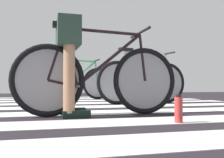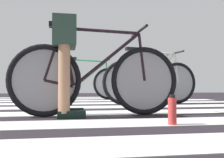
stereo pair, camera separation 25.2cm
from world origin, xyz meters
The scene contains 7 objects.
ground centered at (0.00, 0.00, 0.01)m, with size 18.00×14.00×0.02m.
crosswalk_markings centered at (0.04, 0.17, 0.02)m, with size 5.45×5.77×0.00m.
bicycle_1_of_3 centered at (-0.06, -1.25, 0.41)m, with size 1.74×0.52×0.93m.
cyclist_1_of_3 centered at (-0.37, -1.26, 0.65)m, with size 0.32×0.42×0.97m.
bicycle_2_of_3 centered at (1.00, 0.23, 0.41)m, with size 1.72×0.55×0.93m.
bicycle_3_of_3 centered at (-0.02, 1.72, 0.41)m, with size 1.73×0.53×0.93m.
water_bottle centered at (0.47, -1.91, 0.13)m, with size 0.07×0.07×0.23m.
Camera 2 is at (-0.28, -3.73, 0.32)m, focal length 39.44 mm.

